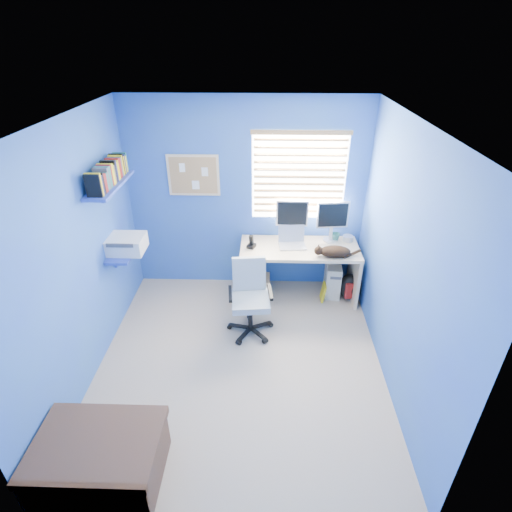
{
  "coord_description": "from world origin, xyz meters",
  "views": [
    {
      "loc": [
        0.26,
        -3.15,
        3.14
      ],
      "look_at": [
        0.15,
        0.65,
        0.95
      ],
      "focal_mm": 28.0,
      "sensor_mm": 36.0,
      "label": 1
    }
  ],
  "objects_px": {
    "desk": "(298,272)",
    "office_chair": "(250,307)",
    "cat": "(335,252)",
    "laptop": "(293,238)",
    "tower_pc": "(332,277)"
  },
  "relations": [
    {
      "from": "laptop",
      "to": "tower_pc",
      "type": "height_order",
      "value": "laptop"
    },
    {
      "from": "desk",
      "to": "office_chair",
      "type": "xyz_separation_m",
      "value": [
        -0.6,
        -0.71,
        -0.04
      ]
    },
    {
      "from": "desk",
      "to": "cat",
      "type": "bearing_deg",
      "value": -28.7
    },
    {
      "from": "cat",
      "to": "tower_pc",
      "type": "bearing_deg",
      "value": 77.23
    },
    {
      "from": "desk",
      "to": "office_chair",
      "type": "height_order",
      "value": "office_chair"
    },
    {
      "from": "cat",
      "to": "office_chair",
      "type": "xyz_separation_m",
      "value": [
        -1.0,
        -0.49,
        -0.47
      ]
    },
    {
      "from": "tower_pc",
      "to": "office_chair",
      "type": "xyz_separation_m",
      "value": [
        -1.07,
        -0.82,
        0.11
      ]
    },
    {
      "from": "desk",
      "to": "laptop",
      "type": "relative_size",
      "value": 4.51
    },
    {
      "from": "laptop",
      "to": "cat",
      "type": "distance_m",
      "value": 0.55
    },
    {
      "from": "tower_pc",
      "to": "office_chair",
      "type": "bearing_deg",
      "value": -138.41
    },
    {
      "from": "cat",
      "to": "tower_pc",
      "type": "height_order",
      "value": "cat"
    },
    {
      "from": "cat",
      "to": "tower_pc",
      "type": "distance_m",
      "value": 0.67
    },
    {
      "from": "tower_pc",
      "to": "office_chair",
      "type": "height_order",
      "value": "office_chair"
    },
    {
      "from": "office_chair",
      "to": "cat",
      "type": "bearing_deg",
      "value": 26.04
    },
    {
      "from": "cat",
      "to": "tower_pc",
      "type": "xyz_separation_m",
      "value": [
        0.07,
        0.33,
        -0.58
      ]
    }
  ]
}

